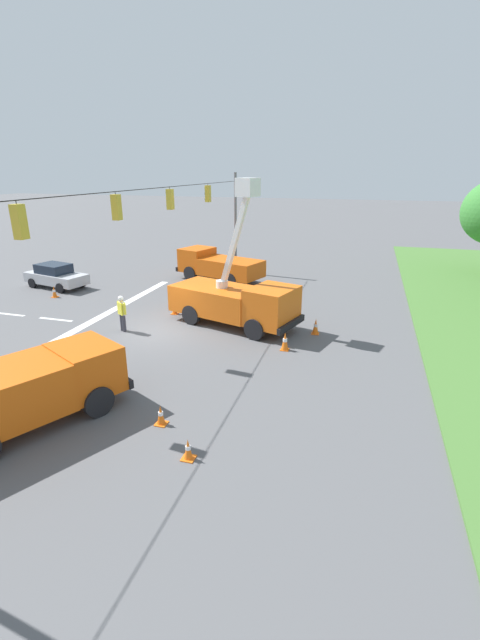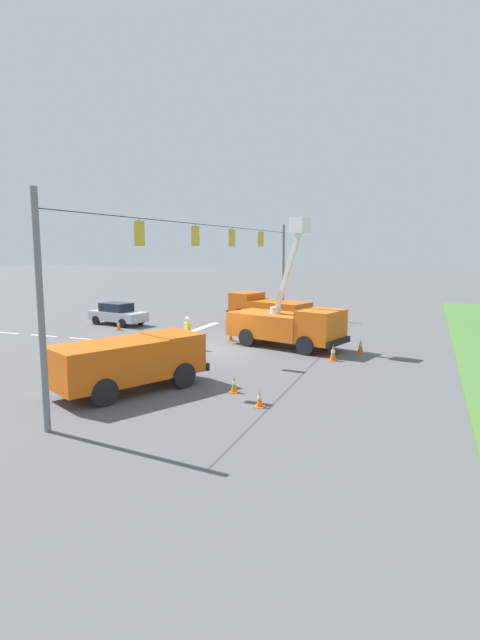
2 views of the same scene
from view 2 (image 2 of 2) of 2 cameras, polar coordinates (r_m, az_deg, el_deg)
The scene contains 15 objects.
ground_plane at distance 27.15m, azimuth -2.59°, elevation -3.36°, with size 200.00×200.00×0.00m, color #565659.
lane_markings at distance 29.62m, azimuth -12.12°, elevation -2.54°, with size 17.60×15.25×0.01m.
signal_gantry at distance 26.56m, azimuth -2.70°, elevation 6.35°, with size 26.20×0.33×7.20m.
utility_truck_bucket_lift at distance 27.53m, azimuth 5.51°, elevation -0.34°, with size 4.29×6.98×7.04m.
utility_truck_support_near at distance 19.61m, azimuth -12.54°, elevation -4.51°, with size 6.36×4.73×2.03m.
utility_truck_support_far at distance 36.57m, azimuth 3.06°, elevation 1.44°, with size 4.18×6.57×2.11m.
sedan_silver at distance 36.59m, azimuth -13.81°, elevation 0.70°, with size 2.63×4.58×1.56m.
road_worker at distance 27.19m, azimuth -6.02°, elevation -1.23°, with size 0.41×0.57×1.77m.
traffic_cone_foreground_left at distance 19.15m, azimuth -0.67°, elevation -7.39°, with size 0.36×0.36×0.65m.
traffic_cone_mid_left at distance 34.22m, azimuth -13.72°, elevation -0.56°, with size 0.36×0.36×0.70m.
traffic_cone_mid_right at distance 29.54m, azimuth -1.10°, elevation -1.71°, with size 0.36×0.36×0.70m.
traffic_cone_near_bucket at distance 31.85m, azimuth 4.80°, elevation -0.98°, with size 0.36×0.36×0.72m.
traffic_cone_lane_edge_a at distance 26.86m, azimuth 13.63°, elevation -2.89°, with size 0.36×0.36×0.76m.
traffic_cone_lane_edge_b at distance 17.50m, azimuth 2.25°, elevation -8.99°, with size 0.36×0.36×0.62m.
traffic_cone_far_left at distance 24.77m, azimuth 10.59°, elevation -3.67°, with size 0.36×0.36×0.81m.
Camera 2 is at (24.42, 10.50, 5.51)m, focal length 28.00 mm.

